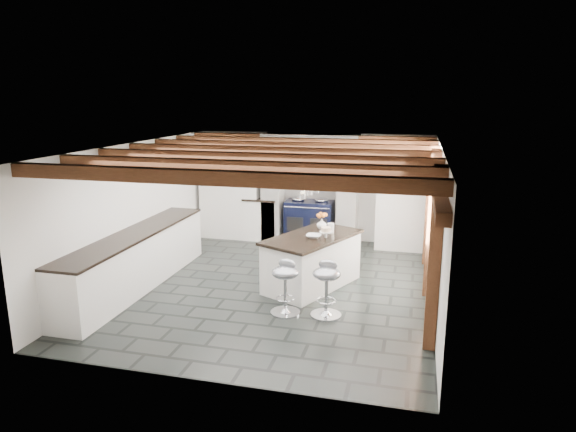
% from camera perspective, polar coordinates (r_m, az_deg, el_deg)
% --- Properties ---
extents(ground, '(6.00, 6.00, 0.00)m').
position_cam_1_polar(ground, '(8.58, -1.31, -7.73)').
color(ground, black).
rests_on(ground, ground).
extents(room_shell, '(6.00, 6.03, 6.00)m').
position_cam_1_polar(room_shell, '(9.75, -2.58, 1.37)').
color(room_shell, white).
rests_on(room_shell, ground).
extents(range_cooker, '(1.00, 0.63, 0.99)m').
position_cam_1_polar(range_cooker, '(10.93, 2.41, -0.54)').
color(range_cooker, black).
rests_on(range_cooker, ground).
extents(kitchen_island, '(1.54, 1.95, 1.15)m').
position_cam_1_polar(kitchen_island, '(8.43, 2.71, -4.96)').
color(kitchen_island, white).
rests_on(kitchen_island, ground).
extents(bar_stool_near, '(0.45, 0.45, 0.82)m').
position_cam_1_polar(bar_stool_near, '(7.30, 4.32, -7.37)').
color(bar_stool_near, silver).
rests_on(bar_stool_near, ground).
extents(bar_stool_far, '(0.48, 0.48, 0.80)m').
position_cam_1_polar(bar_stool_far, '(7.37, -0.26, -7.22)').
color(bar_stool_far, silver).
rests_on(bar_stool_far, ground).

